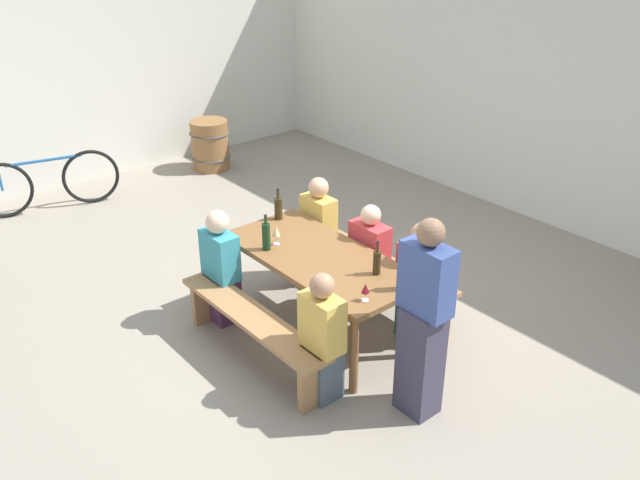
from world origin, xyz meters
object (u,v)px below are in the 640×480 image
wine_bottle_3 (377,262)px  wine_glass_0 (276,232)px  seated_guest_far_1 (369,261)px  bench_far (379,270)px  seated_guest_near_1 (322,340)px  seated_guest_near_0 (221,269)px  wine_barrel (210,145)px  wine_bottle_0 (278,208)px  wine_bottle_2 (266,236)px  standing_host (423,324)px  parked_bicycle_0 (46,182)px  bench_near (252,325)px  tasting_table (320,264)px  wine_glass_1 (365,289)px  wine_bottle_1 (403,275)px  seated_guest_far_0 (319,232)px  seated_guest_far_2 (419,284)px

wine_bottle_3 → wine_glass_0: 1.00m
wine_bottle_3 → seated_guest_far_1: 0.76m
bench_far → seated_guest_near_1: size_ratio=1.61×
seated_guest_near_0 → seated_guest_far_1: bearing=-31.8°
seated_guest_near_0 → wine_barrel: bearing=60.0°
wine_bottle_3 → wine_bottle_0: bearing=178.9°
seated_guest_far_1 → wine_glass_0: bearing=-30.4°
seated_guest_near_0 → seated_guest_near_1: (1.41, 0.00, -0.01)m
bench_far → wine_barrel: 4.23m
wine_bottle_3 → wine_glass_0: size_ratio=1.75×
wine_bottle_2 → standing_host: (1.69, 0.16, -0.11)m
seated_guest_near_0 → parked_bicycle_0: bearing=95.4°
bench_near → wine_bottle_0: size_ratio=5.63×
bench_near → wine_bottle_3: bearing=58.5°
parked_bicycle_0 → standing_host: bearing=-68.4°
tasting_table → bench_far: bearing=90.0°
wine_glass_1 → parked_bicycle_0: parked_bicycle_0 is taller
tasting_table → wine_bottle_1: bearing=9.2°
wine_bottle_2 → standing_host: standing_host is taller
seated_guest_near_1 → wine_bottle_1: bearing=-10.3°
wine_bottle_0 → wine_bottle_1: size_ratio=0.95×
wine_bottle_3 → seated_guest_far_0: seated_guest_far_0 is taller
wine_bottle_2 → seated_guest_far_1: 1.02m
tasting_table → wine_barrel: (-4.17, 1.43, -0.32)m
wine_bottle_1 → wine_barrel: 5.20m
wine_bottle_1 → bench_near: bearing=-134.4°
wine_glass_0 → parked_bicycle_0: (-3.78, -0.75, -0.50)m
bench_near → seated_guest_near_1: size_ratio=1.61×
tasting_table → wine_glass_0: bearing=-159.0°
wine_bottle_1 → standing_host: bearing=-29.7°
wine_glass_0 → parked_bicycle_0: wine_glass_0 is taller
bench_far → wine_bottle_2: (-0.39, -1.01, 0.53)m
bench_near → standing_host: size_ratio=1.10×
wine_bottle_1 → wine_barrel: wine_bottle_1 is taller
wine_glass_1 → bench_far: bearing=130.0°
wine_glass_0 → wine_glass_1: bearing=-2.1°
wine_bottle_0 → wine_bottle_3: 1.37m
bench_far → seated_guest_near_0: size_ratio=1.60×
wine_bottle_2 → wine_glass_1: size_ratio=2.27×
wine_bottle_3 → standing_host: (0.77, -0.28, -0.08)m
wine_bottle_1 → standing_host: standing_host is taller
seated_guest_far_1 → seated_guest_far_2: (0.62, 0.00, 0.03)m
wine_barrel → wine_bottle_0: bearing=-20.6°
wine_bottle_0 → standing_host: bearing=-8.1°
tasting_table → seated_guest_far_2: (0.64, 0.58, -0.14)m
wine_barrel → tasting_table: bearing=-18.9°
tasting_table → wine_bottle_3: (0.54, 0.15, 0.19)m
wine_bottle_0 → wine_barrel: size_ratio=0.44×
seated_guest_far_2 → wine_bottle_3: bearing=-12.7°
bench_far → standing_host: size_ratio=1.10×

